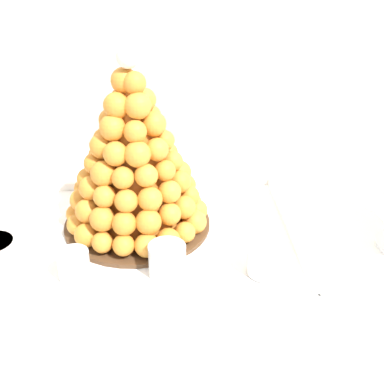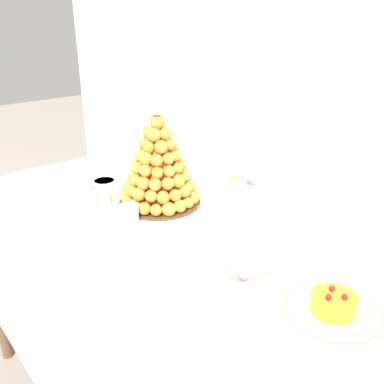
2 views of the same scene
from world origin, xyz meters
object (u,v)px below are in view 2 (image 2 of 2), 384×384
object	(u,v)px
dessert_cup_left	(81,187)
wine_glass	(209,161)
croquembouche	(158,166)
dessert_cup_mid_right	(157,236)
dessert_cup_mid_left	(104,199)
serving_tray	(146,205)
creme_brulee_ramekin	(103,183)
dessert_cup_centre	(129,214)
fruit_tart_plate	(333,308)
macaron_goblet	(247,221)

from	to	relation	value
dessert_cup_left	wine_glass	bearing A→B (deg)	60.26
croquembouche	wine_glass	size ratio (longest dim) A/B	2.35
croquembouche	wine_glass	bearing A→B (deg)	93.07
dessert_cup_left	dessert_cup_mid_right	size ratio (longest dim) A/B	1.05
dessert_cup_left	dessert_cup_mid_left	bearing A→B (deg)	5.84
wine_glass	serving_tray	bearing A→B (deg)	-91.26
dessert_cup_left	creme_brulee_ramekin	distance (m)	0.09
serving_tray	creme_brulee_ramekin	distance (m)	0.24
dessert_cup_centre	dessert_cup_mid_right	world-z (taller)	dessert_cup_centre
dessert_cup_mid_left	croquembouche	bearing A→B (deg)	57.93
dessert_cup_mid_left	fruit_tart_plate	size ratio (longest dim) A/B	0.23
dessert_cup_mid_right	fruit_tart_plate	distance (m)	0.51
wine_glass	dessert_cup_left	bearing A→B (deg)	-119.74
dessert_cup_left	dessert_cup_mid_right	bearing A→B (deg)	1.31
serving_tray	dessert_cup_mid_right	xyz separation A→B (m)	(0.23, -0.12, 0.02)
dessert_cup_mid_right	wine_glass	size ratio (longest dim) A/B	0.41
dessert_cup_left	macaron_goblet	distance (m)	0.75
dessert_cup_mid_right	fruit_tart_plate	bearing A→B (deg)	15.24
wine_glass	dessert_cup_centre	bearing A→B (deg)	-80.25
serving_tray	dessert_cup_left	xyz separation A→B (m)	(-0.22, -0.13, 0.03)
creme_brulee_ramekin	wine_glass	size ratio (longest dim) A/B	0.56
croquembouche	wine_glass	distance (m)	0.23
dessert_cup_centre	wine_glass	xyz separation A→B (m)	(-0.07, 0.38, 0.07)
serving_tray	dessert_cup_centre	distance (m)	0.13
dessert_cup_left	macaron_goblet	bearing A→B (deg)	6.09
dessert_cup_mid_right	macaron_goblet	distance (m)	0.32
macaron_goblet	wine_glass	distance (m)	0.60
dessert_cup_mid_right	creme_brulee_ramekin	distance (m)	0.47
dessert_cup_mid_left	creme_brulee_ramekin	size ratio (longest dim) A/B	0.63
serving_tray	wine_glass	xyz separation A→B (m)	(0.01, 0.28, 0.10)
croquembouche	dessert_cup_mid_left	xyz separation A→B (m)	(-0.10, -0.16, -0.11)
croquembouche	creme_brulee_ramekin	xyz separation A→B (m)	(-0.25, -0.08, -0.12)
macaron_goblet	dessert_cup_mid_left	bearing A→B (deg)	-173.85
dessert_cup_mid_right	fruit_tart_plate	size ratio (longest dim) A/B	0.27
serving_tray	dessert_cup_mid_right	bearing A→B (deg)	-26.39
dessert_cup_centre	macaron_goblet	world-z (taller)	macaron_goblet
dessert_cup_mid_left	macaron_goblet	bearing A→B (deg)	6.15
fruit_tart_plate	wine_glass	bearing A→B (deg)	160.29
croquembouche	dessert_cup_mid_right	xyz separation A→B (m)	(0.21, -0.16, -0.11)
dessert_cup_mid_left	creme_brulee_ramekin	world-z (taller)	dessert_cup_mid_left
macaron_goblet	dessert_cup_mid_right	bearing A→B (deg)	-166.33
croquembouche	macaron_goblet	distance (m)	0.50
dessert_cup_left	dessert_cup_centre	distance (m)	0.30
croquembouche	macaron_goblet	bearing A→B (deg)	-10.53
fruit_tart_plate	wine_glass	distance (m)	0.77
croquembouche	dessert_cup_left	world-z (taller)	croquembouche
dessert_cup_left	dessert_cup_mid_right	xyz separation A→B (m)	(0.46, 0.01, -0.00)
dessert_cup_left	wine_glass	xyz separation A→B (m)	(0.23, 0.40, 0.07)
croquembouche	dessert_cup_mid_right	bearing A→B (deg)	-36.75
creme_brulee_ramekin	dessert_cup_mid_left	bearing A→B (deg)	-26.80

